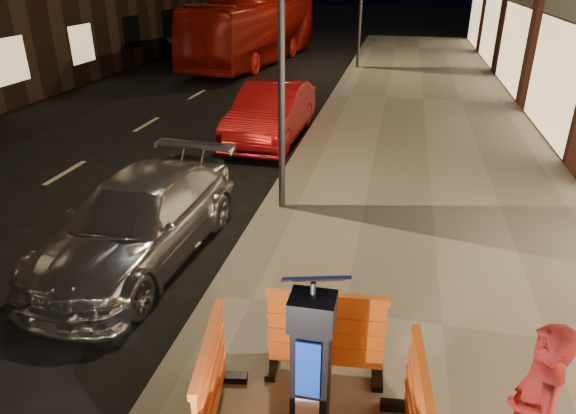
% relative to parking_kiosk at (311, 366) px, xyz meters
% --- Properties ---
extents(ground_plane, '(120.00, 120.00, 0.00)m').
position_rel_parking_kiosk_xyz_m(ground_plane, '(-1.67, 2.05, -1.06)').
color(ground_plane, black).
rests_on(ground_plane, ground).
extents(sidewalk, '(6.00, 60.00, 0.15)m').
position_rel_parking_kiosk_xyz_m(sidewalk, '(1.33, 2.05, -0.98)').
color(sidewalk, gray).
rests_on(sidewalk, ground).
extents(kerb, '(0.30, 60.00, 0.15)m').
position_rel_parking_kiosk_xyz_m(kerb, '(-1.67, 2.05, -0.98)').
color(kerb, slate).
rests_on(kerb, ground).
extents(parking_kiosk, '(0.65, 0.65, 1.82)m').
position_rel_parking_kiosk_xyz_m(parking_kiosk, '(0.00, 0.00, 0.00)').
color(parking_kiosk, black).
rests_on(parking_kiosk, sidewalk).
extents(barrier_back, '(1.34, 0.64, 1.01)m').
position_rel_parking_kiosk_xyz_m(barrier_back, '(0.00, 0.95, -0.40)').
color(barrier_back, orange).
rests_on(barrier_back, sidewalk).
extents(barrier_kerbside, '(0.75, 1.37, 1.01)m').
position_rel_parking_kiosk_xyz_m(barrier_kerbside, '(-0.95, 0.00, -0.40)').
color(barrier_kerbside, orange).
rests_on(barrier_kerbside, sidewalk).
extents(car_silver, '(2.10, 4.57, 1.30)m').
position_rel_parking_kiosk_xyz_m(car_silver, '(-3.23, 3.01, -1.06)').
color(car_silver, '#AEAEB3').
rests_on(car_silver, ground).
extents(car_red, '(1.63, 4.43, 1.45)m').
position_rel_parking_kiosk_xyz_m(car_red, '(-2.73, 9.47, -1.06)').
color(car_red, '#9D0E12').
rests_on(car_red, ground).
extents(bus_doubledecker, '(3.83, 11.06, 3.02)m').
position_rel_parking_kiosk_xyz_m(bus_doubledecker, '(-6.44, 21.09, -1.06)').
color(bus_doubledecker, '#98110B').
rests_on(bus_doubledecker, ground).
extents(man, '(0.42, 0.62, 1.69)m').
position_rel_parking_kiosk_xyz_m(man, '(1.80, -0.09, -0.07)').
color(man, '#A22123').
rests_on(man, sidewalk).
extents(street_lamp_mid, '(0.12, 0.12, 6.00)m').
position_rel_parking_kiosk_xyz_m(street_lamp_mid, '(-1.42, 5.05, 2.09)').
color(street_lamp_mid, '#3F3F44').
rests_on(street_lamp_mid, sidewalk).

